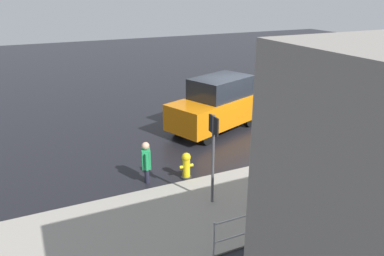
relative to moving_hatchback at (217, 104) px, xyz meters
The scene contains 6 objects.
ground_plane 1.49m from the moving_hatchback, 133.80° to the left, with size 60.00×60.00×0.00m, color black.
kerb_strip 5.14m from the moving_hatchback, 98.55° to the left, with size 24.00×3.20×0.04m, color gray.
moving_hatchback is the anchor object (origin of this frame).
fire_hydrant 4.24m from the moving_hatchback, 49.45° to the left, with size 0.42×0.31×0.80m.
pedestrian 4.82m from the moving_hatchback, 37.02° to the left, with size 0.32×0.55×1.22m.
sign_post 5.44m from the moving_hatchback, 60.35° to the left, with size 0.07×0.44×2.40m.
Camera 1 is at (7.46, 11.33, 5.22)m, focal length 35.00 mm.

